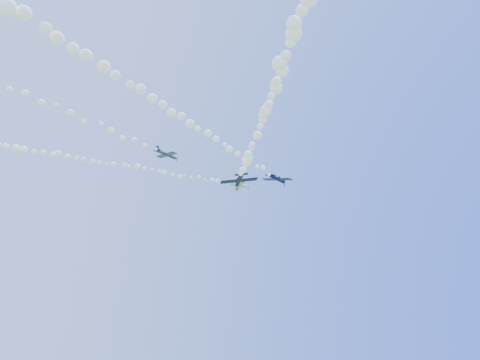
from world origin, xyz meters
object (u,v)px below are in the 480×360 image
plane_white (240,185)px  plane_navy (277,179)px  plane_black (239,180)px  plane_grey (167,154)px

plane_white → plane_navy: plane_white is taller
plane_white → plane_black: (-17.85, -27.66, -14.25)m
plane_white → plane_black: plane_white is taller
plane_black → plane_white: bearing=-9.6°
plane_white → plane_black: 35.87m
plane_navy → plane_grey: 29.50m
plane_white → plane_navy: (-2.45, -21.73, -7.40)m
plane_grey → plane_black: plane_grey is taller
plane_white → plane_black: size_ratio=0.82×
plane_navy → plane_black: (-15.40, -5.93, -6.85)m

